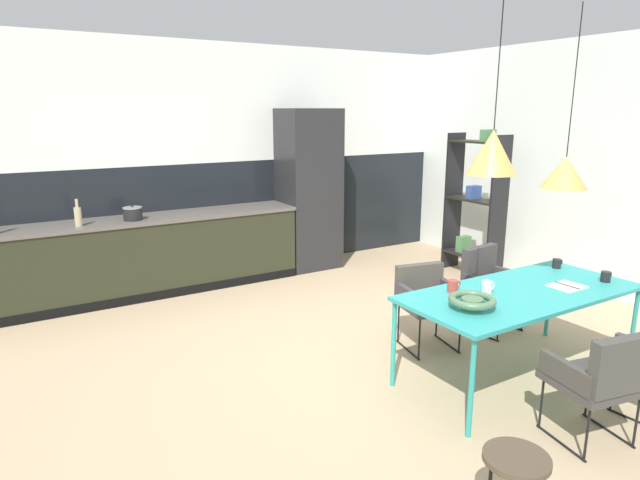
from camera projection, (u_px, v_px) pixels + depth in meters
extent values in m
plane|color=tan|center=(393.00, 366.00, 4.50)|extent=(8.73, 8.73, 0.00)
cube|color=black|center=(236.00, 216.00, 7.07)|extent=(6.57, 0.12, 1.44)
cube|color=white|center=(232.00, 103.00, 6.73)|extent=(6.57, 0.12, 1.44)
cube|color=white|center=(633.00, 171.00, 5.79)|extent=(0.12, 6.72, 2.88)
cube|color=#282A1B|center=(142.00, 258.00, 6.18)|extent=(3.65, 0.60, 0.86)
cube|color=#5D5650|center=(139.00, 220.00, 6.07)|extent=(3.68, 0.63, 0.04)
cube|color=black|center=(152.00, 297.00, 6.01)|extent=(3.65, 0.01, 0.10)
cube|color=#232326|center=(309.00, 190.00, 7.15)|extent=(0.72, 0.60, 2.10)
cube|color=teal|center=(521.00, 293.00, 4.15)|extent=(1.93, 0.87, 0.03)
cylinder|color=teal|center=(394.00, 344.00, 4.10)|extent=(0.04, 0.04, 0.69)
cylinder|color=teal|center=(549.00, 301.00, 5.03)|extent=(0.04, 0.04, 0.69)
cylinder|color=teal|center=(471.00, 388.00, 3.45)|extent=(0.04, 0.04, 0.69)
cylinder|color=teal|center=(633.00, 329.00, 4.38)|extent=(0.04, 0.04, 0.69)
cube|color=#3E3B3A|center=(430.00, 304.00, 4.75)|extent=(0.56, 0.55, 0.06)
cube|color=#45423B|center=(419.00, 279.00, 4.89)|extent=(0.46, 0.17, 0.28)
cube|color=#43373B|center=(452.00, 291.00, 4.79)|extent=(0.13, 0.42, 0.14)
cube|color=#3C383E|center=(408.00, 296.00, 4.65)|extent=(0.13, 0.42, 0.14)
cylinder|color=black|center=(460.00, 333.00, 4.69)|extent=(0.02, 0.02, 0.38)
cylinder|color=black|center=(419.00, 339.00, 4.56)|extent=(0.02, 0.02, 0.38)
cylinder|color=black|center=(437.00, 317.00, 5.04)|extent=(0.02, 0.02, 0.38)
cylinder|color=black|center=(398.00, 323.00, 4.91)|extent=(0.02, 0.02, 0.38)
cylinder|color=black|center=(447.00, 344.00, 4.91)|extent=(0.10, 0.41, 0.02)
cylinder|color=black|center=(408.00, 350.00, 4.78)|extent=(0.10, 0.41, 0.02)
cylinder|color=black|center=(613.00, 386.00, 3.78)|extent=(0.02, 0.02, 0.39)
cylinder|color=black|center=(639.00, 370.00, 4.01)|extent=(0.02, 0.02, 0.39)
cylinder|color=black|center=(638.00, 422.00, 3.67)|extent=(0.05, 0.41, 0.02)
cube|color=#3E3B3A|center=(495.00, 291.00, 5.14)|extent=(0.53, 0.51, 0.06)
cube|color=#393738|center=(479.00, 265.00, 5.25)|extent=(0.46, 0.13, 0.37)
cube|color=#3A3B3C|center=(509.00, 277.00, 5.25)|extent=(0.10, 0.42, 0.14)
cube|color=#3A373E|center=(482.00, 285.00, 4.99)|extent=(0.10, 0.42, 0.14)
cylinder|color=black|center=(523.00, 313.00, 5.17)|extent=(0.02, 0.02, 0.37)
cylinder|color=black|center=(499.00, 323.00, 4.93)|extent=(0.02, 0.02, 0.37)
cylinder|color=black|center=(489.00, 302.00, 5.46)|extent=(0.02, 0.02, 0.37)
cylinder|color=black|center=(464.00, 311.00, 5.22)|extent=(0.02, 0.02, 0.37)
cylinder|color=black|center=(504.00, 324.00, 5.36)|extent=(0.07, 0.41, 0.02)
cylinder|color=black|center=(480.00, 334.00, 5.11)|extent=(0.07, 0.41, 0.02)
cube|color=#3E3B3A|center=(591.00, 382.00, 3.42)|extent=(0.56, 0.54, 0.06)
cube|color=#3E3F39|center=(623.00, 366.00, 3.19)|extent=(0.46, 0.17, 0.35)
cube|color=#3F3C37|center=(566.00, 373.00, 3.32)|extent=(0.13, 0.42, 0.14)
cube|color=#413739|center=(620.00, 362.00, 3.47)|extent=(0.13, 0.42, 0.14)
cylinder|color=black|center=(541.00, 403.00, 3.58)|extent=(0.02, 0.02, 0.37)
cylinder|color=black|center=(588.00, 392.00, 3.71)|extent=(0.02, 0.02, 0.37)
cylinder|color=black|center=(587.00, 434.00, 3.23)|extent=(0.02, 0.02, 0.37)
cylinder|color=black|center=(637.00, 421.00, 3.36)|extent=(0.02, 0.02, 0.37)
cylinder|color=black|center=(560.00, 443.00, 3.44)|extent=(0.10, 0.41, 0.02)
cylinder|color=black|center=(608.00, 430.00, 3.58)|extent=(0.10, 0.41, 0.02)
cylinder|color=#4C704C|center=(472.00, 304.00, 3.76)|extent=(0.15, 0.15, 0.08)
torus|color=#4C6E4E|center=(472.00, 300.00, 3.76)|extent=(0.33, 0.33, 0.05)
cube|color=white|center=(562.00, 288.00, 4.20)|extent=(0.12, 0.21, 0.01)
cube|color=white|center=(572.00, 285.00, 4.27)|extent=(0.12, 0.21, 0.01)
cube|color=#262628|center=(567.00, 285.00, 4.23)|extent=(0.01, 0.22, 0.00)
cylinder|color=black|center=(606.00, 277.00, 4.36)|extent=(0.08, 0.08, 0.09)
torus|color=black|center=(609.00, 275.00, 4.38)|extent=(0.06, 0.01, 0.06)
cylinder|color=white|center=(487.00, 288.00, 4.06)|extent=(0.08, 0.08, 0.11)
torus|color=white|center=(491.00, 286.00, 4.08)|extent=(0.07, 0.01, 0.07)
cylinder|color=black|center=(557.00, 264.00, 4.74)|extent=(0.07, 0.07, 0.08)
torus|color=black|center=(560.00, 262.00, 4.76)|extent=(0.06, 0.01, 0.06)
cylinder|color=#B23D33|center=(453.00, 286.00, 4.12)|extent=(0.08, 0.08, 0.09)
torus|color=#B23D33|center=(458.00, 284.00, 4.14)|extent=(0.06, 0.01, 0.06)
cylinder|color=black|center=(133.00, 214.00, 5.93)|extent=(0.20, 0.20, 0.13)
cylinder|color=gray|center=(132.00, 208.00, 5.91)|extent=(0.21, 0.21, 0.01)
sphere|color=black|center=(132.00, 206.00, 5.91)|extent=(0.02, 0.02, 0.02)
cylinder|color=tan|center=(78.00, 217.00, 5.61)|extent=(0.07, 0.07, 0.20)
cylinder|color=tan|center=(77.00, 203.00, 5.57)|extent=(0.03, 0.03, 0.09)
cylinder|color=#4C3D2D|center=(517.00, 459.00, 2.63)|extent=(0.33, 0.33, 0.03)
cube|color=black|center=(453.00, 201.00, 7.15)|extent=(0.30, 0.03, 1.79)
cube|color=black|center=(498.00, 210.00, 6.52)|extent=(0.30, 0.03, 1.79)
cube|color=black|center=(471.00, 255.00, 6.99)|extent=(0.30, 0.74, 0.02)
cube|color=#4C7F4C|center=(463.00, 244.00, 7.08)|extent=(0.18, 0.10, 0.21)
cube|color=black|center=(475.00, 200.00, 6.82)|extent=(0.30, 0.74, 0.02)
cube|color=#334C8C|center=(474.00, 192.00, 6.82)|extent=(0.18, 0.10, 0.16)
cube|color=black|center=(479.00, 142.00, 6.65)|extent=(0.30, 0.74, 0.02)
cube|color=#4C7F4C|center=(488.00, 135.00, 6.52)|extent=(0.18, 0.10, 0.14)
cylinder|color=black|center=(499.00, 62.00, 3.61)|extent=(0.01, 0.01, 0.89)
cone|color=tan|center=(492.00, 152.00, 3.75)|extent=(0.35, 0.35, 0.31)
cylinder|color=black|center=(575.00, 82.00, 3.98)|extent=(0.01, 0.01, 1.10)
cone|color=tan|center=(565.00, 173.00, 4.14)|extent=(0.35, 0.35, 0.24)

